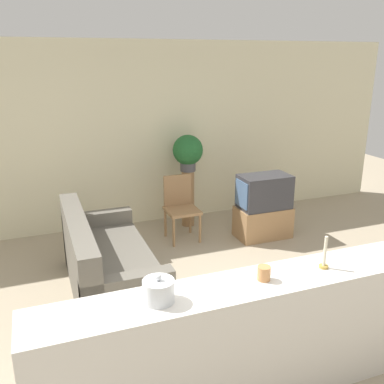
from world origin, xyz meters
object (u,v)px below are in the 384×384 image
at_px(couch, 107,267).
at_px(wooden_chair, 180,204).
at_px(potted_plant, 188,151).
at_px(decorative_bowl, 159,291).
at_px(television, 264,192).

xyz_separation_m(couch, wooden_chair, (1.24, 1.15, 0.18)).
relative_size(potted_plant, decorative_bowl, 2.56).
bearing_deg(couch, wooden_chair, 42.98).
distance_m(couch, wooden_chair, 1.70).
bearing_deg(decorative_bowl, potted_plant, 66.77).
bearing_deg(wooden_chair, couch, -137.02).
height_order(couch, wooden_chair, couch).
height_order(television, wooden_chair, television).
distance_m(potted_plant, decorative_bowl, 3.68).
xyz_separation_m(couch, decorative_bowl, (0.05, -1.82, 0.71)).
distance_m(wooden_chair, potted_plant, 0.82).
height_order(couch, decorative_bowl, decorative_bowl).
bearing_deg(television, potted_plant, 136.41).
bearing_deg(wooden_chair, potted_plant, 57.08).
distance_m(television, potted_plant, 1.25).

